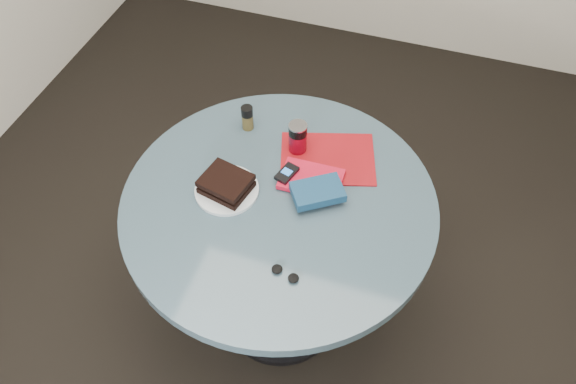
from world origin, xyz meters
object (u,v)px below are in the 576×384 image
(table, at_px, (280,230))
(plate, at_px, (227,190))
(red_book, at_px, (311,179))
(headphones, at_px, (285,274))
(sandwich, at_px, (226,184))
(mp3_player, at_px, (287,173))
(novel, at_px, (318,192))
(pepper_grinder, at_px, (247,118))
(soda_can, at_px, (298,138))
(magazine, at_px, (328,158))

(table, distance_m, plate, 0.24)
(red_book, distance_m, headphones, 0.36)
(red_book, bearing_deg, plate, -154.87)
(sandwich, relative_size, headphones, 1.83)
(red_book, xyz_separation_m, mp3_player, (-0.08, -0.01, 0.01))
(mp3_player, bearing_deg, headphones, -72.45)
(plate, bearing_deg, sandwich, -48.35)
(table, relative_size, novel, 6.36)
(pepper_grinder, bearing_deg, sandwich, -82.36)
(table, xyz_separation_m, soda_can, (-0.01, 0.22, 0.22))
(pepper_grinder, xyz_separation_m, magazine, (0.31, -0.06, -0.05))
(headphones, bearing_deg, red_book, 94.86)
(pepper_grinder, height_order, novel, pepper_grinder)
(table, relative_size, headphones, 10.86)
(pepper_grinder, distance_m, novel, 0.40)
(sandwich, bearing_deg, red_book, 26.71)
(mp3_player, bearing_deg, pepper_grinder, 138.18)
(magazine, bearing_deg, plate, -155.42)
(red_book, bearing_deg, headphones, -86.49)
(mp3_player, bearing_deg, plate, -146.62)
(novel, height_order, mp3_player, novel)
(headphones, bearing_deg, magazine, 90.81)
(sandwich, distance_m, novel, 0.29)
(mp3_player, xyz_separation_m, headphones, (0.11, -0.34, -0.02))
(pepper_grinder, bearing_deg, magazine, -10.45)
(soda_can, distance_m, magazine, 0.12)
(headphones, bearing_deg, mp3_player, 107.55)
(plate, relative_size, novel, 1.30)
(magazine, relative_size, mp3_player, 3.47)
(sandwich, height_order, magazine, sandwich)
(plate, relative_size, sandwich, 1.21)
(magazine, relative_size, red_book, 1.59)
(plate, bearing_deg, novel, 11.78)
(soda_can, height_order, magazine, soda_can)
(magazine, bearing_deg, pepper_grinder, 152.83)
(table, distance_m, soda_can, 0.31)
(soda_can, relative_size, headphones, 1.26)
(sandwich, xyz_separation_m, headphones, (0.27, -0.23, -0.03))
(soda_can, bearing_deg, mp3_player, -87.31)
(table, xyz_separation_m, headphones, (0.11, -0.25, 0.17))
(headphones, bearing_deg, soda_can, 103.54)
(sandwich, relative_size, soda_can, 1.45)
(plate, distance_m, headphones, 0.36)
(sandwich, height_order, soda_can, soda_can)
(plate, xyz_separation_m, sandwich, (0.00, -0.00, 0.03))
(novel, bearing_deg, plate, 158.01)
(table, height_order, sandwich, sandwich)
(magazine, bearing_deg, headphones, -105.92)
(mp3_player, bearing_deg, soda_can, 92.69)
(pepper_grinder, relative_size, headphones, 1.02)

